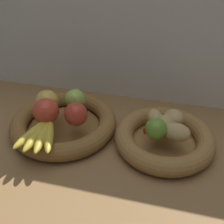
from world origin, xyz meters
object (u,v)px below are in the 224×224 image
object	(u,v)px
apple_golden_left	(47,101)
apple_red_front	(46,111)
lime_near	(156,129)
apple_red_right	(76,114)
banana_bunch_front	(41,134)
potato_small	(177,132)
fruit_bowl_left	(64,123)
potato_back	(174,117)
fruit_bowl_right	(164,138)
potato_oblong	(155,118)
potato_large	(166,124)
chili_pepper	(162,128)
apple_green_back	(75,99)

from	to	relation	value
apple_golden_left	apple_red_front	xyz separation A→B (cm)	(2.21, -5.41, 0.26)
lime_near	apple_red_right	bearing A→B (deg)	177.46
apple_golden_left	apple_red_right	bearing A→B (deg)	-19.26
lime_near	apple_golden_left	bearing A→B (deg)	171.90
banana_bunch_front	potato_small	xyz separation A→B (cm)	(37.34, 8.47, 1.12)
fruit_bowl_left	banana_bunch_front	size ratio (longest dim) A/B	2.04
potato_small	apple_red_front	bearing A→B (deg)	-178.47
potato_small	lime_near	xyz separation A→B (cm)	(-5.76, -0.67, 0.66)
potato_back	fruit_bowl_right	bearing A→B (deg)	-114.44
potato_oblong	potato_small	xyz separation A→B (cm)	(6.78, -5.98, 0.24)
potato_back	apple_red_right	bearing A→B (deg)	-165.92
fruit_bowl_left	apple_red_right	bearing A→B (deg)	-25.46
fruit_bowl_left	potato_large	xyz separation A→B (cm)	(32.52, 0.00, 5.48)
apple_red_right	chili_pepper	xyz separation A→B (cm)	(25.54, 2.73, -2.64)
apple_golden_left	lime_near	bearing A→B (deg)	-8.10
apple_green_back	potato_back	world-z (taller)	apple_green_back
fruit_bowl_left	apple_green_back	distance (cm)	8.47
potato_oblong	chili_pepper	xyz separation A→B (cm)	(2.48, -2.86, -1.32)
potato_back	lime_near	bearing A→B (deg)	-118.98
apple_golden_left	apple_red_front	size ratio (longest dim) A/B	0.94
apple_green_back	potato_back	xyz separation A→B (cm)	(31.92, -0.62, -1.24)
fruit_bowl_right	apple_green_back	bearing A→B (deg)	170.51
fruit_bowl_right	potato_large	world-z (taller)	potato_large
fruit_bowl_left	potato_back	distance (cm)	35.16
apple_green_back	potato_back	distance (cm)	31.95
fruit_bowl_left	apple_golden_left	bearing A→B (deg)	167.91
apple_red_front	potato_large	xyz separation A→B (cm)	(35.82, 4.23, -1.40)
apple_red_front	apple_red_right	bearing A→B (deg)	8.87
apple_green_back	potato_small	distance (cm)	34.13
fruit_bowl_left	potato_oblong	size ratio (longest dim) A/B	5.06
fruit_bowl_left	potato_back	bearing A→B (deg)	7.24
apple_green_back	potato_large	distance (cm)	30.36
potato_large	potato_back	bearing A→B (deg)	65.56
apple_red_front	lime_near	bearing A→B (deg)	0.63
banana_bunch_front	potato_back	size ratio (longest dim) A/B	2.69
apple_golden_left	potato_small	size ratio (longest dim) A/B	0.97
banana_bunch_front	chili_pepper	xyz separation A→B (cm)	(33.05, 11.59, -0.44)
potato_large	potato_small	bearing A→B (deg)	-45.00
lime_near	fruit_bowl_right	bearing A→B (deg)	56.31
apple_red_right	potato_back	world-z (taller)	apple_red_right
lime_near	potato_oblong	bearing A→B (deg)	98.65
potato_large	fruit_bowl_right	bearing A→B (deg)	-20.56
apple_red_front	banana_bunch_front	world-z (taller)	apple_red_front
potato_oblong	potato_back	size ratio (longest dim) A/B	1.08
apple_golden_left	apple_green_back	distance (cm)	8.96
apple_golden_left	apple_red_front	world-z (taller)	apple_red_front
potato_small	apple_red_right	bearing A→B (deg)	179.25
apple_green_back	lime_near	distance (cm)	28.76
apple_red_front	fruit_bowl_right	bearing A→B (deg)	6.73
potato_oblong	lime_near	bearing A→B (deg)	-81.35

